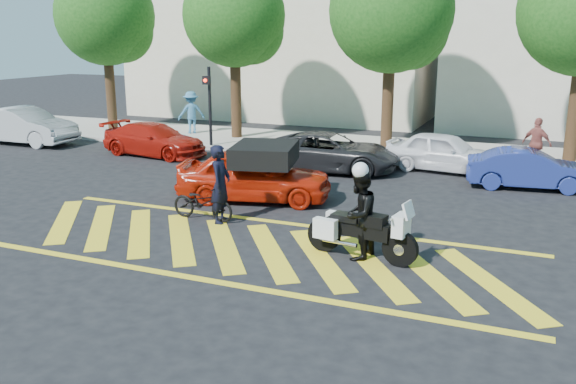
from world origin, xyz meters
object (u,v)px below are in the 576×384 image
at_px(officer_moto, 359,215).
at_px(red_convertible, 254,175).
at_px(parked_left, 154,140).
at_px(parked_mid_right, 444,152).
at_px(officer_bike, 221,184).
at_px(parked_mid_left, 329,152).
at_px(police_motorcycle, 359,231).
at_px(parked_far_left, 24,126).
at_px(bicycle, 203,203).
at_px(parked_right, 529,169).

distance_m(officer_moto, red_convertible, 5.01).
bearing_deg(parked_left, parked_mid_right, -76.49).
height_order(red_convertible, parked_mid_right, red_convertible).
distance_m(officer_bike, parked_mid_left, 6.44).
height_order(police_motorcycle, officer_moto, officer_moto).
bearing_deg(officer_moto, officer_bike, -97.18).
bearing_deg(parked_far_left, police_motorcycle, -114.96).
bearing_deg(bicycle, police_motorcycle, -101.32).
xyz_separation_m(officer_moto, red_convertible, (-3.86, 3.19, -0.21)).
bearing_deg(red_convertible, parked_mid_right, -49.84).
distance_m(bicycle, officer_moto, 4.39).
distance_m(parked_mid_left, parked_right, 6.20).
distance_m(officer_bike, police_motorcycle, 3.91).
distance_m(red_convertible, parked_mid_left, 4.35).
xyz_separation_m(red_convertible, parked_mid_left, (0.65, 4.30, -0.07)).
xyz_separation_m(parked_left, parked_mid_right, (10.40, 1.40, 0.05)).
relative_size(bicycle, officer_moto, 0.91).
relative_size(bicycle, parked_left, 0.40).
distance_m(police_motorcycle, red_convertible, 5.02).
distance_m(officer_moto, parked_left, 12.56).
bearing_deg(parked_mid_right, officer_bike, 160.37).
bearing_deg(police_motorcycle, parked_left, 152.27).
bearing_deg(parked_mid_left, officer_bike, 169.66).
xyz_separation_m(police_motorcycle, parked_left, (-10.09, 7.48, 0.03)).
distance_m(parked_far_left, parked_right, 19.45).
bearing_deg(officer_moto, parked_mid_right, -173.24).
bearing_deg(parked_mid_right, parked_right, -109.90).
relative_size(police_motorcycle, parked_left, 0.58).
bearing_deg(parked_mid_right, officer_moto, -174.29).
distance_m(officer_bike, officer_moto, 3.88).
bearing_deg(parked_right, parked_mid_left, 82.28).
height_order(officer_moto, parked_left, officer_moto).
bearing_deg(parked_mid_right, police_motorcycle, -174.19).
bearing_deg(parked_far_left, parked_right, -90.54).
distance_m(officer_bike, red_convertible, 2.13).
height_order(officer_moto, parked_right, officer_moto).
distance_m(red_convertible, parked_mid_right, 7.07).
relative_size(officer_bike, parked_right, 0.53).
xyz_separation_m(officer_moto, parked_left, (-10.08, 7.49, -0.31)).
bearing_deg(officer_bike, parked_right, -54.69).
distance_m(bicycle, parked_mid_right, 9.05).
height_order(officer_moto, parked_mid_left, officer_moto).
xyz_separation_m(parked_far_left, parked_right, (19.45, 0.00, -0.17)).
relative_size(officer_bike, parked_mid_left, 0.41).
bearing_deg(red_convertible, police_motorcycle, -142.95).
xyz_separation_m(parked_mid_right, parked_right, (2.67, -1.40, -0.07)).
relative_size(officer_bike, parked_mid_right, 0.50).
xyz_separation_m(officer_moto, parked_mid_right, (0.32, 8.89, -0.27)).
distance_m(parked_far_left, parked_mid_left, 13.25).
relative_size(police_motorcycle, red_convertible, 0.57).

